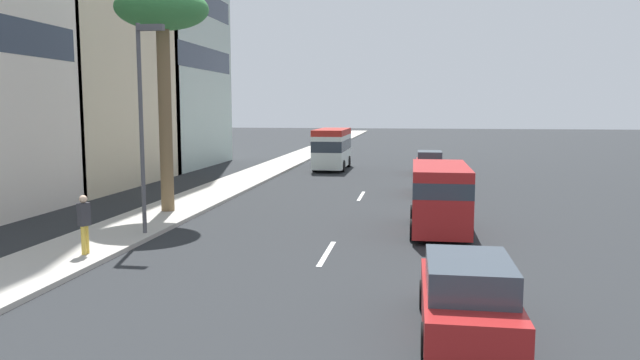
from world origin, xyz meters
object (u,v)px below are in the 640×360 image
at_px(minibus_lead, 332,147).
at_px(car_third, 429,163).
at_px(car_fourth, 433,179).
at_px(van_second, 440,194).
at_px(palm_tree, 162,18).
at_px(car_fifth, 468,298).
at_px(pedestrian_near_lamp, 84,221).
at_px(street_lamp, 144,106).

height_order(minibus_lead, car_third, minibus_lead).
distance_m(car_third, car_fourth, 9.93).
bearing_deg(van_second, palm_tree, 79.88).
distance_m(car_fourth, car_fifth, 19.55).
xyz_separation_m(pedestrian_near_lamp, street_lamp, (3.14, -0.50, 3.38)).
relative_size(pedestrian_near_lamp, palm_tree, 0.19).
distance_m(pedestrian_near_lamp, street_lamp, 4.64).
distance_m(van_second, car_fourth, 9.62).
height_order(car_third, street_lamp, street_lamp).
distance_m(palm_tree, street_lamp, 5.80).
relative_size(minibus_lead, car_fourth, 1.41).
relative_size(car_fourth, street_lamp, 0.62).
bearing_deg(palm_tree, pedestrian_near_lamp, -175.21).
xyz_separation_m(minibus_lead, car_fourth, (-11.97, -6.85, -0.81)).
distance_m(car_fourth, palm_tree, 15.36).
xyz_separation_m(minibus_lead, street_lamp, (-24.02, 3.20, 2.89)).
height_order(minibus_lead, car_fifth, minibus_lead).
relative_size(car_fifth, palm_tree, 0.48).
relative_size(minibus_lead, street_lamp, 0.88).
height_order(pedestrian_near_lamp, street_lamp, street_lamp).
bearing_deg(car_fifth, car_fourth, 0.25).
xyz_separation_m(minibus_lead, pedestrian_near_lamp, (-27.16, 3.70, -0.49)).
distance_m(car_fifth, street_lamp, 13.16).
distance_m(car_fourth, pedestrian_near_lamp, 18.50).
distance_m(minibus_lead, car_fifth, 32.28).
bearing_deg(van_second, car_fourth, -0.28).
xyz_separation_m(car_fifth, pedestrian_near_lamp, (4.36, 10.64, 0.39)).
xyz_separation_m(car_fourth, pedestrian_near_lamp, (-15.19, 10.55, 0.32)).
bearing_deg(minibus_lead, car_fourth, 29.78).
bearing_deg(street_lamp, minibus_lead, -7.58).
height_order(car_fifth, street_lamp, street_lamp).
height_order(pedestrian_near_lamp, palm_tree, palm_tree).
relative_size(minibus_lead, car_third, 1.45).
bearing_deg(car_third, car_fifth, 179.99).
height_order(car_fifth, pedestrian_near_lamp, pedestrian_near_lamp).
relative_size(car_fourth, car_fifth, 1.01).
xyz_separation_m(van_second, street_lamp, (-2.45, 10.00, 3.12)).
distance_m(van_second, palm_tree, 13.14).
xyz_separation_m(minibus_lead, palm_tree, (-19.58, 4.34, 6.45)).
xyz_separation_m(van_second, palm_tree, (1.99, 11.14, 6.68)).
bearing_deg(car_fifth, car_third, -0.01).
bearing_deg(van_second, minibus_lead, 17.50).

